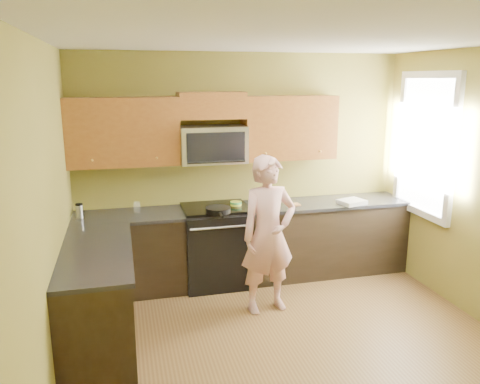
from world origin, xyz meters
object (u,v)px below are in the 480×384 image
object	(u,v)px
woman	(268,235)
frying_pan	(218,213)
microwave	(213,162)
travel_mug	(80,218)
stove	(216,245)
butter_tub	(236,208)

from	to	relation	value
woman	frying_pan	bearing A→B (deg)	120.10
microwave	woman	xyz separation A→B (m)	(0.40, -0.90, -0.62)
frying_pan	travel_mug	distance (m)	1.50
stove	woman	world-z (taller)	woman
stove	frying_pan	size ratio (longest dim) A/B	1.95
butter_tub	travel_mug	distance (m)	1.74
travel_mug	stove	bearing A→B (deg)	0.17
stove	microwave	world-z (taller)	microwave
woman	butter_tub	world-z (taller)	woman
stove	travel_mug	world-z (taller)	travel_mug
microwave	woman	distance (m)	1.17
woman	butter_tub	size ratio (longest dim) A/B	12.15
frying_pan	microwave	bearing A→B (deg)	90.33
frying_pan	butter_tub	world-z (taller)	frying_pan
microwave	frying_pan	size ratio (longest dim) A/B	1.56
frying_pan	butter_tub	size ratio (longest dim) A/B	3.57
stove	frying_pan	bearing A→B (deg)	-94.36
woman	frying_pan	xyz separation A→B (m)	(-0.42, 0.52, 0.12)
stove	microwave	distance (m)	0.98
microwave	travel_mug	xyz separation A→B (m)	(-1.50, -0.13, -0.53)
travel_mug	microwave	bearing A→B (deg)	4.94
microwave	woman	bearing A→B (deg)	-66.11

